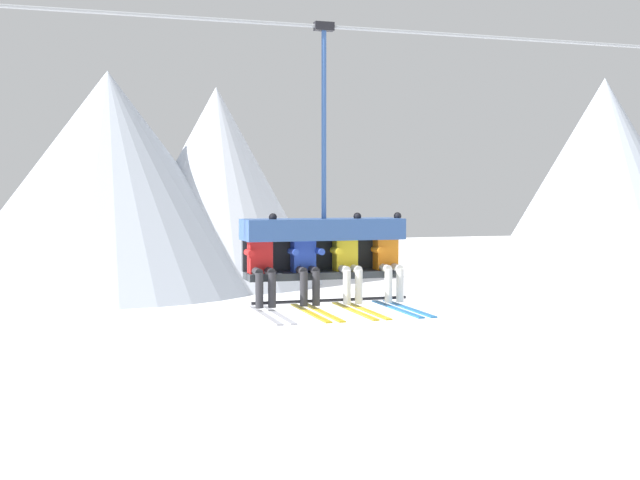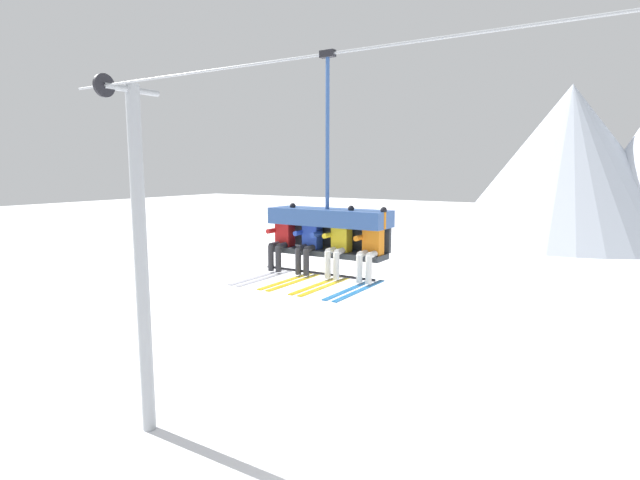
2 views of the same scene
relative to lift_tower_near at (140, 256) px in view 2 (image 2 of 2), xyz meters
name	(u,v)px [view 2 (image 2 of 2)]	position (x,y,z in m)	size (l,w,h in m)	color
mountain_peak_west	(568,163)	(5.32, 47.61, 2.84)	(22.81, 22.81, 15.47)	silver
lift_tower_near	(140,256)	(0.00, 0.00, 0.00)	(0.36, 1.88, 9.46)	#9EA3A8
lift_cable	(437,38)	(8.22, -0.78, 4.28)	(18.45, 0.05, 0.05)	#9EA3A8
chairlift_chair	(329,223)	(6.26, -0.71, 1.31)	(2.31, 0.74, 3.92)	#33383D
skier_red	(281,237)	(5.32, -0.93, 1.00)	(0.48, 1.70, 1.34)	red
skier_blue	(309,241)	(5.95, -0.93, 0.98)	(0.46, 1.70, 1.23)	#2847B7
skier_yellow	(338,242)	(6.58, -0.93, 1.00)	(0.48, 1.70, 1.34)	yellow
skier_orange	(370,245)	(7.20, -0.93, 1.00)	(0.48, 1.70, 1.34)	orange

